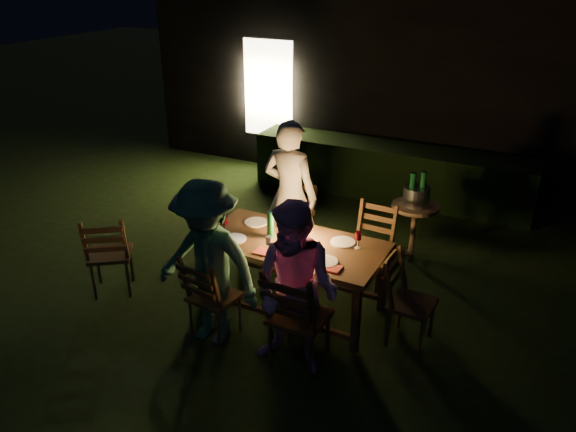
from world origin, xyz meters
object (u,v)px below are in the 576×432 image
at_px(person_opp_left, 208,264).
at_px(bottle_bucket_a, 412,193).
at_px(side_table, 415,212).
at_px(bottle_bucket_b, 422,192).
at_px(chair_near_right, 298,333).
at_px(ice_bucket, 417,196).
at_px(chair_far_right, 368,262).
at_px(bottle_table, 270,225).
at_px(dining_table, 293,249).
at_px(chair_near_left, 214,310).
at_px(chair_spare, 112,267).
at_px(lantern, 299,227).
at_px(chair_far_left, 288,242).
at_px(person_opp_right, 296,290).
at_px(chair_end, 409,316).
at_px(person_house_side, 290,195).

height_order(person_opp_left, bottle_bucket_a, person_opp_left).
xyz_separation_m(side_table, bottle_bucket_b, (0.05, 0.04, 0.25)).
height_order(chair_near_right, ice_bucket, chair_near_right).
distance_m(chair_far_right, bottle_table, 1.27).
distance_m(dining_table, side_table, 1.74).
relative_size(chair_near_left, bottle_bucket_a, 2.93).
distance_m(chair_spare, side_table, 3.48).
bearing_deg(ice_bucket, chair_spare, -142.59).
distance_m(chair_near_left, side_table, 2.66).
xyz_separation_m(lantern, bottle_bucket_a, (0.75, 1.43, -0.02)).
bearing_deg(chair_near_right, dining_table, 121.04).
xyz_separation_m(chair_near_left, ice_bucket, (1.32, 2.28, 0.57)).
xyz_separation_m(chair_near_left, chair_far_left, (0.03, 1.54, 0.03)).
relative_size(lantern, ice_bucket, 1.17).
height_order(person_opp_right, bottle_table, person_opp_right).
height_order(chair_spare, bottle_bucket_a, bottle_bucket_a).
bearing_deg(dining_table, chair_far_right, 54.44).
bearing_deg(dining_table, side_table, 61.95).
xyz_separation_m(dining_table, person_opp_left, (-0.47, -0.81, 0.12)).
bearing_deg(chair_spare, chair_end, -24.93).
bearing_deg(bottle_table, chair_spare, -160.48).
bearing_deg(person_opp_left, bottle_bucket_b, 61.20).
bearing_deg(dining_table, chair_end, 0.03).
height_order(bottle_bucket_a, bottle_bucket_b, same).
bearing_deg(chair_end, bottle_table, -87.76).
bearing_deg(person_house_side, person_opp_right, 118.76).
xyz_separation_m(chair_near_right, chair_end, (0.80, 0.76, -0.04)).
distance_m(chair_end, person_house_side, 1.97).
bearing_deg(chair_near_right, bottle_bucket_b, 80.70).
bearing_deg(person_opp_left, person_house_side, 90.00).
height_order(lantern, bottle_bucket_b, lantern).
bearing_deg(bottle_table, chair_far_right, 42.78).
bearing_deg(chair_near_right, lantern, 116.75).
relative_size(dining_table, chair_end, 2.03).
height_order(dining_table, chair_end, chair_end).
xyz_separation_m(person_opp_right, lantern, (-0.38, 0.88, 0.13)).
height_order(person_house_side, bottle_bucket_b, person_house_side).
relative_size(lantern, side_table, 0.47).
bearing_deg(chair_near_right, person_opp_left, -176.13).
xyz_separation_m(chair_end, bottle_table, (-1.48, 0.03, 0.63)).
bearing_deg(person_opp_right, chair_far_right, 86.38).
height_order(dining_table, bottle_bucket_b, bottle_bucket_b).
distance_m(chair_near_left, chair_far_right, 1.84).
height_order(dining_table, bottle_bucket_a, bottle_bucket_a).
height_order(chair_spare, person_house_side, person_house_side).
bearing_deg(person_house_side, chair_end, 154.02).
distance_m(person_house_side, ice_bucket, 1.46).
relative_size(chair_near_left, lantern, 2.67).
relative_size(person_house_side, side_table, 2.38).
height_order(chair_near_right, side_table, chair_near_right).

